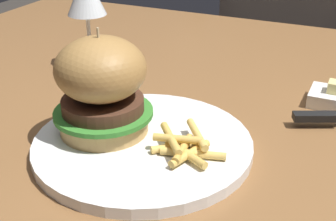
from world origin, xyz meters
TOP-DOWN VIEW (x-y plane):
  - dining_table at (0.00, 0.00)m, footprint 1.30×0.86m
  - main_plate at (-0.04, -0.19)m, footprint 0.27×0.27m
  - burger_sandwich at (-0.10, -0.19)m, footprint 0.12×0.12m
  - fries_pile at (0.02, -0.20)m, footprint 0.09×0.09m
  - butter_dish at (0.16, 0.03)m, footprint 0.07×0.06m
  - diner_person at (-0.04, 0.71)m, footprint 0.51×0.36m

SIDE VIEW (x-z plane):
  - diner_person at x=-0.04m, z-range -0.02..1.15m
  - dining_table at x=0.00m, z-range 0.28..1.02m
  - main_plate at x=-0.04m, z-range 0.74..0.75m
  - butter_dish at x=0.16m, z-range 0.73..0.77m
  - fries_pile at x=0.02m, z-range 0.75..0.77m
  - burger_sandwich at x=-0.10m, z-range 0.75..0.88m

